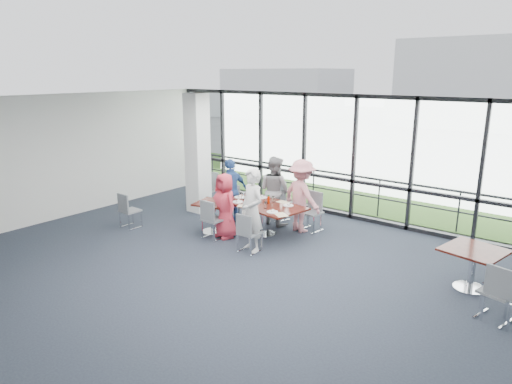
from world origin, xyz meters
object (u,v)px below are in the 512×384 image
Objects in this scene: main_table at (264,209)px; diner_near_right at (252,210)px; chair_main_end at (225,204)px; structural_column at (198,154)px; chair_spare_r at (497,292)px; diner_far_right at (302,196)px; chair_main_nl at (214,219)px; diner_near_left at (225,206)px; chair_main_fl at (278,201)px; side_table_left at (213,208)px; chair_main_nr at (250,233)px; diner_end at (231,191)px; chair_spare_lb at (206,191)px; side_table_right at (474,255)px; chair_main_fr at (311,213)px; chair_spare_la at (130,211)px; diner_far_left at (275,190)px.

diner_near_right is at bearing -58.19° from main_table.
structural_column is at bearing -86.03° from chair_main_end.
diner_near_right is at bearing -164.47° from chair_spare_r.
diner_near_right is at bearing 100.98° from diner_far_right.
diner_far_right is at bearing 6.08° from structural_column.
chair_main_nl reaches higher than main_table.
diner_near_left is at bearing -122.48° from main_table.
chair_main_fl reaches higher than chair_main_end.
side_table_left is at bearing -167.70° from chair_spare_r.
structural_column is 3.53m from chair_main_nr.
diner_near_right reaches higher than chair_main_nr.
diner_near_right reaches higher than diner_near_left.
diner_near_right reaches higher than side_table_left.
chair_main_end is (-0.32, 0.79, -0.15)m from side_table_left.
diner_end reaches higher than chair_spare_lb.
structural_column is at bearing 179.50° from main_table.
diner_end is at bearing 140.59° from chair_main_nr.
diner_near_right is 4.74m from chair_spare_r.
structural_column is at bearing 93.73° from chair_spare_lb.
main_table is 4.56m from side_table_right.
chair_main_fl is 1.05× the size of chair_spare_r.
chair_main_fl is at bearing -3.71° from chair_main_fr.
side_table_right is 5.22m from diner_near_left.
chair_main_fl is at bearing 151.05° from chair_main_end.
chair_main_fr reaches higher than chair_main_nl.
structural_column is 3.29× the size of chair_main_fl.
structural_column reaches higher than chair_main_nl.
chair_spare_la is (-7.44, -1.66, -0.21)m from side_table_right.
chair_main_end is (-2.11, -0.76, 0.00)m from chair_main_fr.
diner_near_right is 1.89m from diner_far_left.
chair_main_nl is at bearing -36.35° from structural_column.
chair_main_fr is (0.33, 1.86, -0.44)m from diner_near_right.
chair_spare_la is (-1.51, -1.79, -0.03)m from chair_main_end.
chair_spare_lb reaches higher than side_table_right.
chair_main_nl is at bearing 46.19° from chair_main_end.
diner_far_left is 0.99× the size of diner_far_right.
diner_end is 1.95× the size of chair_main_nr.
chair_main_nr is (1.63, -1.28, -0.40)m from diner_end.
structural_column is 3.31× the size of chair_spare_lb.
diner_near_left is 1.67× the size of chair_main_nl.
diner_end reaches higher than chair_spare_r.
chair_main_fl reaches higher than side_table_left.
chair_main_end is (-1.37, 0.16, -0.17)m from main_table.
chair_spare_r is (5.12, -0.86, -0.16)m from main_table.
chair_main_nr is (1.17, -0.13, -0.03)m from chair_main_nl.
main_table is 2.17× the size of chair_spare_lb.
diner_far_left reaches higher than diner_near_left.
chair_spare_la is at bearing -149.27° from diner_near_right.
diner_near_left reaches higher than chair_spare_la.
diner_near_right is at bearing 130.32° from chair_main_fl.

